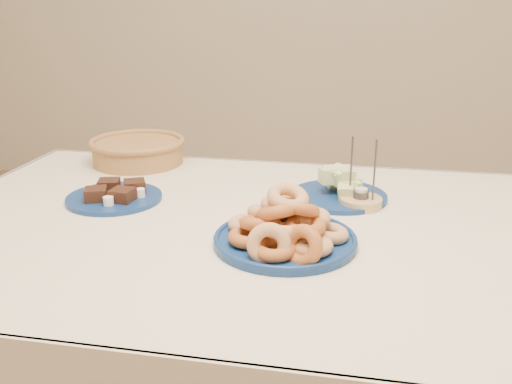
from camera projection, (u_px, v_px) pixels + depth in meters
dining_table at (260, 264)px, 1.41m from camera, size 1.71×1.11×0.75m
donut_platter at (285, 230)px, 1.25m from camera, size 0.33×0.33×0.15m
melon_plate at (340, 188)px, 1.55m from camera, size 0.33×0.33×0.09m
brownie_plate at (115, 195)px, 1.54m from camera, size 0.31×0.31×0.05m
wicker_basket at (138, 150)px, 1.87m from camera, size 0.41×0.41×0.08m
candle_holder at (361, 201)px, 1.49m from camera, size 0.14×0.14×0.19m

